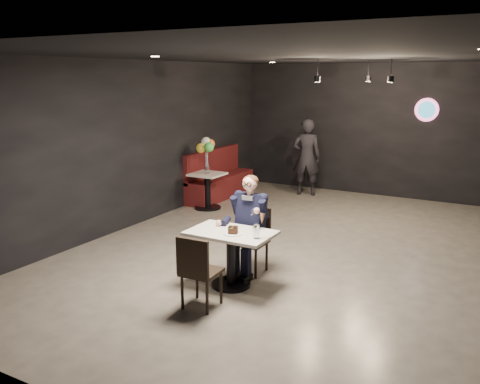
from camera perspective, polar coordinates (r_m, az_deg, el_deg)
The scene contains 17 objects.
floor at distance 8.09m, azimuth 8.27°, elevation -6.86°, with size 9.00×9.00×0.00m, color gray.
wall_sign at distance 11.78m, azimuth 20.23°, elevation 8.66°, with size 0.50×0.06×0.50m, color pink, non-canonical shape.
pendant_lights at distance 9.52m, azimuth 13.29°, elevation 13.57°, with size 1.40×1.20×0.36m, color black.
main_table at distance 6.72m, azimuth -1.02°, elevation -7.52°, with size 1.10×0.70×0.75m, color white.
chair_far at distance 7.14m, azimuth 1.20°, elevation -5.53°, with size 0.42×0.46×0.92m, color black.
chair_near at distance 6.13m, azimuth -4.34°, elevation -8.75°, with size 0.42×0.46×0.92m, color black.
seated_man at distance 7.06m, azimuth 1.21°, elevation -3.53°, with size 0.60×0.80×1.44m, color black.
dessert_plate at distance 6.48m, azimuth -0.78°, elevation -4.72°, with size 0.24×0.24×0.01m, color white.
cake_slice at distance 6.47m, azimuth -0.78°, elevation -4.31°, with size 0.12×0.10×0.08m, color black.
mint_leaf at distance 6.42m, azimuth -0.99°, elevation -4.09°, with size 0.06×0.04×0.01m, color #2E8E36.
sundae_glass at distance 6.32m, azimuth 1.85°, elevation -4.45°, with size 0.08×0.08×0.17m, color silver.
wafer_cone at distance 6.28m, azimuth 2.52°, elevation -3.03°, with size 0.07×0.07×0.13m, color tan.
booth_bench at distance 11.54m, azimuth -2.25°, elevation 2.07°, with size 0.54×2.18×1.09m, color #4A1010.
side_table at distance 10.58m, azimuth -3.67°, elevation 0.24°, with size 0.64×0.64×0.80m, color white.
balloon_vase at distance 10.50m, azimuth -3.70°, elevation 2.52°, with size 0.10×0.10×0.15m, color silver.
balloon_bunch at distance 10.44m, azimuth -3.73°, elevation 4.56°, with size 0.37×0.37×0.61m, color yellow.
passerby at distance 11.83m, azimuth 7.47°, elevation 3.91°, with size 0.64×0.42×1.77m, color black.
Camera 1 is at (2.65, -7.14, 2.73)m, focal length 38.00 mm.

